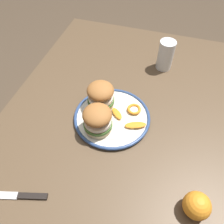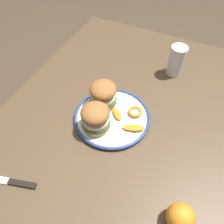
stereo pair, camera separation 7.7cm
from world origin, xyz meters
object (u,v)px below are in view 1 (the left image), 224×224
object	(u,v)px
sandwich_half_right	(101,95)
table_knife	(17,196)
dinner_plate	(112,117)
whole_orange	(197,206)
drinking_glass	(165,57)
dining_table	(119,124)
sandwich_half_left	(98,119)

from	to	relation	value
sandwich_half_right	table_knife	size ratio (longest dim) A/B	0.51
table_knife	dinner_plate	bearing A→B (deg)	-27.34
sandwich_half_right	whole_orange	xyz separation A→B (m)	(-0.30, -0.38, -0.03)
dinner_plate	drinking_glass	xyz separation A→B (m)	(0.36, -0.14, 0.05)
drinking_glass	table_knife	world-z (taller)	drinking_glass
dining_table	dinner_plate	bearing A→B (deg)	165.45
whole_orange	table_knife	bearing A→B (deg)	102.70
sandwich_half_left	whole_orange	bearing A→B (deg)	-117.45
drinking_glass	sandwich_half_left	bearing A→B (deg)	157.97
sandwich_half_left	dinner_plate	bearing A→B (deg)	-25.90
dinner_plate	drinking_glass	distance (m)	0.39
sandwich_half_left	dining_table	bearing A→B (deg)	-20.72
drinking_glass	whole_orange	distance (m)	0.64
drinking_glass	whole_orange	size ratio (longest dim) A/B	1.72
whole_orange	table_knife	xyz separation A→B (m)	(-0.12, 0.51, -0.04)
dining_table	table_knife	world-z (taller)	table_knife
dinner_plate	sandwich_half_right	size ratio (longest dim) A/B	2.64
sandwich_half_right	whole_orange	world-z (taller)	sandwich_half_right
sandwich_half_right	drinking_glass	xyz separation A→B (m)	(0.31, -0.20, -0.01)
dining_table	sandwich_half_left	size ratio (longest dim) A/B	9.56
dining_table	whole_orange	bearing A→B (deg)	-135.24
dinner_plate	sandwich_half_right	bearing A→B (deg)	52.43
dinner_plate	sandwich_half_right	distance (m)	0.09
sandwich_half_left	sandwich_half_right	world-z (taller)	same
whole_orange	table_knife	size ratio (longest dim) A/B	0.36
dining_table	sandwich_half_right	xyz separation A→B (m)	(-0.01, 0.07, 0.18)
dining_table	drinking_glass	bearing A→B (deg)	-22.58
dinner_plate	sandwich_half_left	xyz separation A→B (m)	(-0.07, 0.03, 0.06)
sandwich_half_right	whole_orange	size ratio (longest dim) A/B	1.40
sandwich_half_right	drinking_glass	distance (m)	0.37
drinking_glass	table_knife	xyz separation A→B (m)	(-0.73, 0.33, -0.05)
drinking_glass	table_knife	bearing A→B (deg)	155.58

